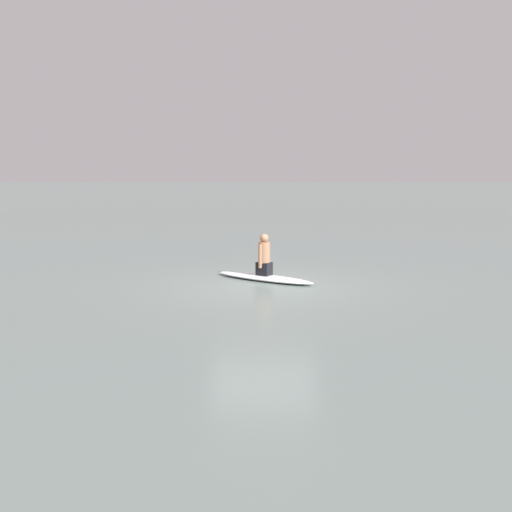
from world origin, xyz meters
TOP-DOWN VIEW (x-y plane):
  - ground_plane at (0.00, 0.00)m, footprint 400.00×400.00m
  - surfboard at (-0.84, 0.01)m, footprint 2.05×2.66m
  - person_paddler at (-0.84, 0.01)m, footprint 0.42×0.43m

SIDE VIEW (x-z plane):
  - ground_plane at x=0.00m, z-range 0.00..0.00m
  - surfboard at x=-0.84m, z-range 0.00..0.13m
  - person_paddler at x=-0.84m, z-range 0.08..1.11m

